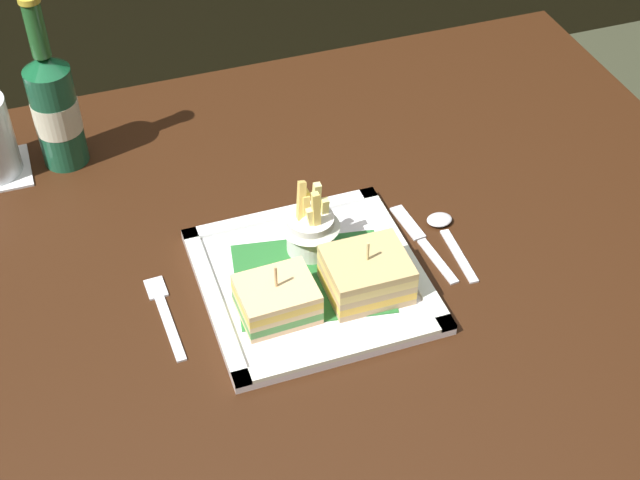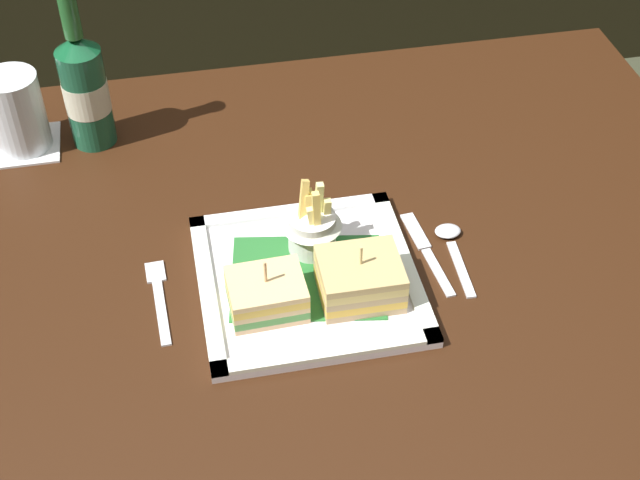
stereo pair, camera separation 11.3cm
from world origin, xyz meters
name	(u,v)px [view 1 (the left image)]	position (x,y,z in m)	size (l,w,h in m)	color
dining_table	(327,321)	(0.00, 0.00, 0.60)	(1.15, 0.90, 0.75)	black
square_plate	(312,280)	(-0.04, -0.07, 0.76)	(0.27, 0.27, 0.02)	white
sandwich_half_left	(277,299)	(-0.10, -0.11, 0.78)	(0.09, 0.08, 0.08)	#E4B685
sandwich_half_right	(367,275)	(0.01, -0.11, 0.79)	(0.10, 0.09, 0.08)	tan
fries_cup	(310,226)	(-0.03, -0.01, 0.80)	(0.08, 0.08, 0.10)	silver
beer_bottle	(55,106)	(-0.30, 0.29, 0.84)	(0.07, 0.07, 0.26)	#1B5438
fork	(165,312)	(-0.23, -0.05, 0.75)	(0.03, 0.14, 0.00)	silver
knife	(421,240)	(0.12, -0.04, 0.75)	(0.03, 0.16, 0.00)	silver
spoon	(445,229)	(0.15, -0.03, 0.76)	(0.03, 0.13, 0.01)	silver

